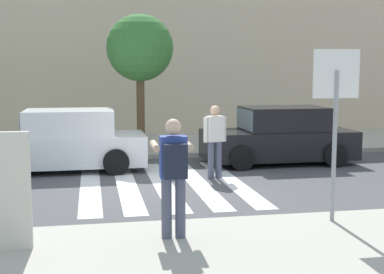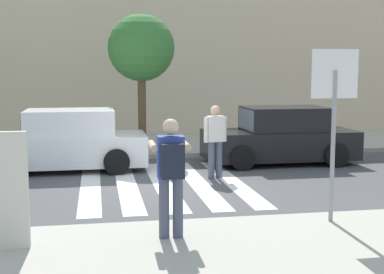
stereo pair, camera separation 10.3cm
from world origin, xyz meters
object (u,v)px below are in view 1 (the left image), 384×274
object	(u,v)px
pedestrian_crossing	(215,137)
street_tree_center	(140,49)
parked_car_black	(280,137)
stop_sign	(336,97)
photographer_with_backpack	(174,168)
parked_car_white	(66,142)

from	to	relation	value
pedestrian_crossing	street_tree_center	size ratio (longest dim) A/B	0.43
parked_car_black	street_tree_center	world-z (taller)	street_tree_center
stop_sign	pedestrian_crossing	world-z (taller)	stop_sign
photographer_with_backpack	parked_car_white	xyz separation A→B (m)	(-1.79, 6.44, -0.44)
stop_sign	street_tree_center	world-z (taller)	street_tree_center
parked_car_white	street_tree_center	world-z (taller)	street_tree_center
photographer_with_backpack	street_tree_center	world-z (taller)	street_tree_center
stop_sign	street_tree_center	xyz separation A→B (m)	(-2.32, 8.01, 1.03)
stop_sign	photographer_with_backpack	distance (m)	2.84
parked_car_white	street_tree_center	distance (m)	3.79
pedestrian_crossing	parked_car_black	size ratio (longest dim) A/B	0.42
photographer_with_backpack	parked_car_black	xyz separation A→B (m)	(3.93, 6.44, -0.44)
parked_car_white	street_tree_center	xyz separation A→B (m)	(2.10, 2.00, 2.44)
stop_sign	pedestrian_crossing	size ratio (longest dim) A/B	1.58
parked_car_white	parked_car_black	xyz separation A→B (m)	(5.72, 0.00, 0.00)
pedestrian_crossing	stop_sign	bearing A→B (deg)	-77.88
parked_car_black	street_tree_center	distance (m)	4.80
photographer_with_backpack	pedestrian_crossing	world-z (taller)	photographer_with_backpack
photographer_with_backpack	parked_car_white	world-z (taller)	photographer_with_backpack
stop_sign	parked_car_white	xyz separation A→B (m)	(-4.43, 6.01, -1.41)
photographer_with_backpack	parked_car_black	world-z (taller)	photographer_with_backpack
stop_sign	street_tree_center	bearing A→B (deg)	106.17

